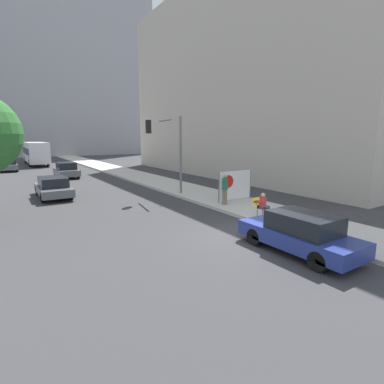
# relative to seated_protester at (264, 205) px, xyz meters

# --- Properties ---
(ground_plane) EXTENTS (160.00, 160.00, 0.00)m
(ground_plane) POSITION_rel_seated_protester_xyz_m (-2.03, -1.51, -0.83)
(ground_plane) COLOR #38383A
(sidewalk_curb) EXTENTS (3.58, 90.00, 0.18)m
(sidewalk_curb) POSITION_rel_seated_protester_xyz_m (1.18, 13.49, -0.74)
(sidewalk_curb) COLOR beige
(sidewalk_curb) RESTS_ON ground_plane
(building_backdrop_far) EXTENTS (52.00, 12.00, 40.55)m
(building_backdrop_far) POSITION_rel_seated_protester_xyz_m (-4.03, 63.09, 19.45)
(building_backdrop_far) COLOR #99999E
(building_backdrop_far) RESTS_ON ground_plane
(building_backdrop_right) EXTENTS (10.00, 32.00, 18.96)m
(building_backdrop_right) POSITION_rel_seated_protester_xyz_m (11.83, 14.55, 8.65)
(building_backdrop_right) COLOR #BCB2A3
(building_backdrop_right) RESTS_ON ground_plane
(seated_protester) EXTENTS (0.94, 0.77, 1.21)m
(seated_protester) POSITION_rel_seated_protester_xyz_m (0.00, 0.00, 0.00)
(seated_protester) COLOR #474C56
(seated_protester) RESTS_ON sidewalk_curb
(jogger_on_sidewalk) EXTENTS (0.34, 0.34, 1.76)m
(jogger_on_sidewalk) POSITION_rel_seated_protester_xyz_m (0.30, 3.30, 0.25)
(jogger_on_sidewalk) COLOR #756651
(jogger_on_sidewalk) RESTS_ON sidewalk_curb
(protest_banner) EXTENTS (2.53, 0.06, 1.83)m
(protest_banner) POSITION_rel_seated_protester_xyz_m (1.44, 3.76, 0.32)
(protest_banner) COLOR slate
(protest_banner) RESTS_ON sidewalk_curb
(traffic_light_pole) EXTENTS (2.42, 2.18, 5.18)m
(traffic_light_pole) POSITION_rel_seated_protester_xyz_m (-0.90, 7.80, 2.83)
(traffic_light_pole) COLOR slate
(traffic_light_pole) RESTS_ON sidewalk_curb
(parked_car_curbside) EXTENTS (1.77, 4.32, 1.44)m
(parked_car_curbside) POSITION_rel_seated_protester_xyz_m (-1.84, -3.49, -0.11)
(parked_car_curbside) COLOR navy
(parked_car_curbside) RESTS_ON ground_plane
(car_on_road_nearest) EXTENTS (1.88, 4.65, 1.38)m
(car_on_road_nearest) POSITION_rel_seated_protester_xyz_m (-7.54, 11.78, -0.13)
(car_on_road_nearest) COLOR #565B60
(car_on_road_nearest) RESTS_ON ground_plane
(car_on_road_midblock) EXTENTS (1.87, 4.24, 1.53)m
(car_on_road_midblock) POSITION_rel_seated_protester_xyz_m (-4.91, 21.76, -0.07)
(car_on_road_midblock) COLOR #565B60
(car_on_road_midblock) RESTS_ON ground_plane
(car_on_road_distant) EXTENTS (1.78, 4.26, 1.50)m
(car_on_road_distant) POSITION_rel_seated_protester_xyz_m (-9.55, 31.50, -0.08)
(car_on_road_distant) COLOR #565B60
(car_on_road_distant) RESTS_ON ground_plane
(city_bus_on_road) EXTENTS (2.51, 11.88, 3.23)m
(city_bus_on_road) POSITION_rel_seated_protester_xyz_m (-5.89, 39.42, 1.03)
(city_bus_on_road) COLOR silver
(city_bus_on_road) RESTS_ON ground_plane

